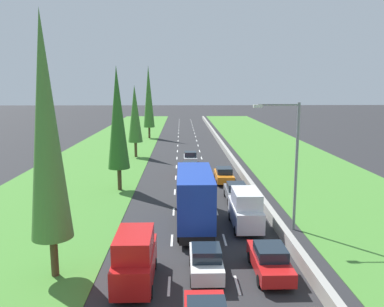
# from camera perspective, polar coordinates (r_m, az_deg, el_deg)

# --- Properties ---
(ground_plane) EXTENTS (300.00, 300.00, 0.00)m
(ground_plane) POSITION_cam_1_polar(r_m,az_deg,el_deg) (64.28, -0.56, 0.77)
(ground_plane) COLOR #28282B
(ground_plane) RESTS_ON ground
(grass_verge_left) EXTENTS (14.00, 140.00, 0.04)m
(grass_verge_left) POSITION_cam_1_polar(r_m,az_deg,el_deg) (65.30, -11.73, 0.73)
(grass_verge_left) COLOR #478433
(grass_verge_left) RESTS_ON ground
(grass_verge_right) EXTENTS (14.00, 140.00, 0.04)m
(grass_verge_right) POSITION_cam_1_polar(r_m,az_deg,el_deg) (66.09, 11.98, 0.82)
(grass_verge_right) COLOR #478433
(grass_verge_right) RESTS_ON ground
(median_barrier) EXTENTS (0.44, 120.00, 0.85)m
(median_barrier) POSITION_cam_1_polar(r_m,az_deg,el_deg) (64.56, 4.50, 1.16)
(median_barrier) COLOR #9E9B93
(median_barrier) RESTS_ON ground
(lane_markings) EXTENTS (3.64, 116.00, 0.01)m
(lane_markings) POSITION_cam_1_polar(r_m,az_deg,el_deg) (64.28, -0.56, 0.78)
(lane_markings) COLOR white
(lane_markings) RESTS_ON ground
(red_sedan_right_lane) EXTENTS (1.82, 4.50, 1.64)m
(red_sedan_right_lane) POSITION_cam_1_polar(r_m,az_deg,el_deg) (22.21, 11.29, -15.01)
(red_sedan_right_lane) COLOR red
(red_sedan_right_lane) RESTS_ON ground
(white_van_right_lane) EXTENTS (1.96, 4.90, 2.82)m
(white_van_right_lane) POSITION_cam_1_polar(r_m,az_deg,el_deg) (28.39, 7.83, -8.07)
(white_van_right_lane) COLOR white
(white_van_right_lane) RESTS_ON ground
(red_van_left_lane) EXTENTS (1.96, 4.90, 2.82)m
(red_van_left_lane) POSITION_cam_1_polar(r_m,az_deg,el_deg) (20.82, -8.33, -14.90)
(red_van_left_lane) COLOR red
(red_van_left_lane) RESTS_ON ground
(white_hatchback_centre_lane) EXTENTS (1.74, 3.90, 1.72)m
(white_hatchback_centre_lane) POSITION_cam_1_polar(r_m,az_deg,el_deg) (21.65, 2.04, -15.43)
(white_hatchback_centre_lane) COLOR white
(white_hatchback_centre_lane) RESTS_ON ground
(grey_sedan_right_lane) EXTENTS (1.82, 4.50, 1.64)m
(grey_sedan_right_lane) POSITION_cam_1_polar(r_m,az_deg,el_deg) (34.97, 6.46, -5.61)
(grey_sedan_right_lane) COLOR slate
(grey_sedan_right_lane) RESTS_ON ground
(blue_box_truck_centre_lane) EXTENTS (2.46, 9.40, 4.18)m
(blue_box_truck_centre_lane) POSITION_cam_1_polar(r_m,az_deg,el_deg) (28.44, 0.36, -6.29)
(blue_box_truck_centre_lane) COLOR black
(blue_box_truck_centre_lane) RESTS_ON ground
(grey_hatchback_centre_lane) EXTENTS (1.74, 3.90, 1.72)m
(grey_hatchback_centre_lane) POSITION_cam_1_polar(r_m,az_deg,el_deg) (36.97, 0.41, -4.66)
(grey_hatchback_centre_lane) COLOR slate
(grey_hatchback_centre_lane) RESTS_ON ground
(orange_sedan_right_lane) EXTENTS (1.82, 4.50, 1.64)m
(orange_sedan_right_lane) POSITION_cam_1_polar(r_m,az_deg,el_deg) (41.41, 4.69, -3.16)
(orange_sedan_right_lane) COLOR orange
(orange_sedan_right_lane) RESTS_ON ground
(red_hatchback_centre_lane) EXTENTS (1.74, 3.90, 1.72)m
(red_hatchback_centre_lane) POSITION_cam_1_polar(r_m,az_deg,el_deg) (44.14, -0.33, -2.28)
(red_hatchback_centre_lane) COLOR red
(red_hatchback_centre_lane) RESTS_ON ground
(silver_hatchback_centre_lane) EXTENTS (1.74, 3.90, 1.72)m
(silver_hatchback_centre_lane) POSITION_cam_1_polar(r_m,az_deg,el_deg) (50.86, -0.24, -0.67)
(silver_hatchback_centre_lane) COLOR silver
(silver_hatchback_centre_lane) RESTS_ON ground
(poplar_tree_nearest) EXTENTS (2.15, 2.15, 13.84)m
(poplar_tree_nearest) POSITION_cam_1_polar(r_m,az_deg,el_deg) (21.00, -20.53, 3.47)
(poplar_tree_nearest) COLOR #4C3823
(poplar_tree_nearest) RESTS_ON ground
(poplar_tree_second) EXTENTS (2.10, 2.10, 12.03)m
(poplar_tree_second) POSITION_cam_1_polar(r_m,az_deg,el_deg) (37.99, -10.82, 5.09)
(poplar_tree_second) COLOR #4C3823
(poplar_tree_second) RESTS_ON ground
(poplar_tree_third) EXTENTS (2.06, 2.06, 10.31)m
(poplar_tree_third) POSITION_cam_1_polar(r_m,az_deg,el_deg) (56.12, -8.34, 5.74)
(poplar_tree_third) COLOR #4C3823
(poplar_tree_third) RESTS_ON ground
(poplar_tree_fourth) EXTENTS (2.15, 2.15, 14.07)m
(poplar_tree_fourth) POSITION_cam_1_polar(r_m,az_deg,el_deg) (76.63, -6.35, 8.24)
(poplar_tree_fourth) COLOR #4C3823
(poplar_tree_fourth) RESTS_ON ground
(street_light_mast) EXTENTS (3.20, 0.28, 9.00)m
(street_light_mast) POSITION_cam_1_polar(r_m,az_deg,el_deg) (27.74, 14.36, -0.54)
(street_light_mast) COLOR gray
(street_light_mast) RESTS_ON ground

